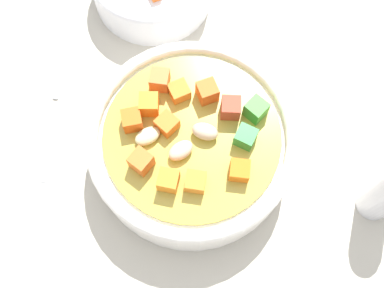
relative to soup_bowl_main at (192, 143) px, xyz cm
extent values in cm
cube|color=#BAB2A0|center=(-0.01, 0.01, -4.09)|extent=(140.00, 140.00, 2.00)
cylinder|color=white|center=(-0.01, 0.01, -0.74)|extent=(18.66, 18.66, 4.70)
torus|color=white|center=(-0.01, 0.01, 1.97)|extent=(18.75, 18.75, 1.20)
cylinder|color=#AF9D39|center=(-0.01, 0.01, 1.81)|extent=(15.68, 15.68, 0.40)
ellipsoid|color=beige|center=(-1.13, 0.21, 2.73)|extent=(2.68, 2.22, 1.43)
ellipsoid|color=beige|center=(3.81, 0.43, 2.49)|extent=(2.72, 2.35, 0.95)
cube|color=orange|center=(-3.73, 3.66, 2.75)|extent=(1.92, 1.92, 1.47)
cube|color=orange|center=(4.40, 2.40, 2.95)|extent=(2.32, 2.32, 1.87)
cube|color=#298836|center=(-4.53, 0.77, 2.81)|extent=(2.25, 2.25, 1.60)
cube|color=orange|center=(0.15, 4.39, 2.72)|extent=(1.96, 1.96, 1.42)
cube|color=orange|center=(2.21, 4.18, 2.90)|extent=(2.03, 2.03, 1.77)
cube|color=#BB3E28|center=(-3.51, -1.96, 2.93)|extent=(1.82, 1.82, 1.83)
cube|color=#E75C17|center=(5.07, -1.40, 2.87)|extent=(1.86, 1.86, 1.71)
cube|color=orange|center=(3.55, -2.75, 2.93)|extent=(1.75, 1.75, 1.84)
cube|color=orange|center=(2.52, -5.07, 2.91)|extent=(1.94, 1.94, 1.80)
cube|color=#D85A1D|center=(-1.60, -3.65, 2.92)|extent=(2.06, 2.06, 1.81)
cube|color=green|center=(-5.67, -1.65, 2.93)|extent=(2.32, 2.32, 1.84)
cube|color=orange|center=(0.87, -3.98, 2.64)|extent=(2.12, 2.12, 1.26)
cube|color=orange|center=(2.09, -0.94, 2.70)|extent=(2.32, 2.32, 1.37)
ellipsoid|color=beige|center=(1.05, 1.56, 2.64)|extent=(2.74, 2.48, 1.24)
cylinder|color=silver|center=(12.70, -12.88, -2.79)|extent=(1.97, 12.50, 0.61)
ellipsoid|color=silver|center=(14.11, -0.05, -2.73)|extent=(2.58, 4.21, 0.73)
camera|label=1|loc=(0.96, 14.57, 40.87)|focal=44.72mm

